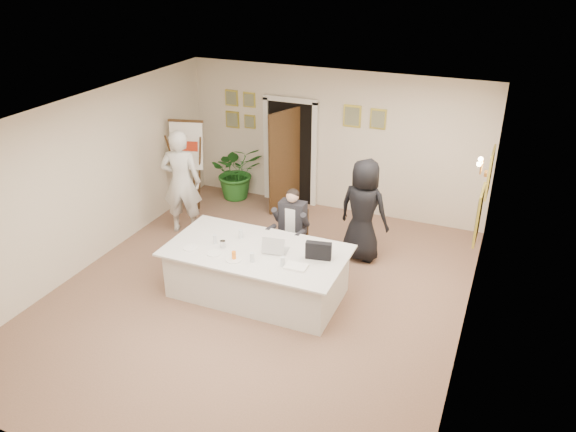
% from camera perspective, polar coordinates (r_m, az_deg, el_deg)
% --- Properties ---
extents(floor, '(7.00, 7.00, 0.00)m').
position_cam_1_polar(floor, '(8.71, -3.11, -8.04)').
color(floor, brown).
rests_on(floor, ground).
extents(ceiling, '(6.00, 7.00, 0.02)m').
position_cam_1_polar(ceiling, '(7.52, -3.62, 9.98)').
color(ceiling, white).
rests_on(ceiling, wall_back).
extents(wall_back, '(6.00, 0.10, 2.80)m').
position_cam_1_polar(wall_back, '(11.03, 4.67, 7.55)').
color(wall_back, beige).
rests_on(wall_back, floor).
extents(wall_front, '(6.00, 0.10, 2.80)m').
position_cam_1_polar(wall_front, '(5.58, -19.71, -14.14)').
color(wall_front, beige).
rests_on(wall_front, floor).
extents(wall_left, '(0.10, 7.00, 2.80)m').
position_cam_1_polar(wall_left, '(9.62, -19.66, 3.28)').
color(wall_left, beige).
rests_on(wall_left, floor).
extents(wall_right, '(0.10, 7.00, 2.80)m').
position_cam_1_polar(wall_right, '(7.34, 18.29, -3.63)').
color(wall_right, beige).
rests_on(wall_right, floor).
extents(doorway, '(1.14, 0.86, 2.20)m').
position_cam_1_polar(doorway, '(11.28, 0.04, 6.13)').
color(doorway, black).
rests_on(doorway, floor).
extents(pictures_back_wall, '(3.40, 0.06, 0.80)m').
position_cam_1_polar(pictures_back_wall, '(11.14, 0.74, 10.22)').
color(pictures_back_wall, '#D3C748').
rests_on(pictures_back_wall, wall_back).
extents(pictures_right_wall, '(0.06, 2.20, 0.80)m').
position_cam_1_polar(pictures_right_wall, '(8.28, 19.32, 2.34)').
color(pictures_right_wall, '#D3C748').
rests_on(pictures_right_wall, wall_right).
extents(wall_sconce, '(0.20, 0.30, 0.24)m').
position_cam_1_polar(wall_sconce, '(8.15, 19.19, 4.67)').
color(wall_sconce, '#C98E40').
rests_on(wall_sconce, wall_right).
extents(conference_table, '(2.69, 1.43, 0.78)m').
position_cam_1_polar(conference_table, '(8.54, -3.16, -5.66)').
color(conference_table, silver).
rests_on(conference_table, floor).
extents(seated_man, '(0.59, 0.63, 1.36)m').
position_cam_1_polar(seated_man, '(9.19, 0.37, -1.14)').
color(seated_man, black).
rests_on(seated_man, floor).
extents(flip_chart, '(0.67, 0.48, 1.85)m').
position_cam_1_polar(flip_chart, '(11.22, -9.94, 4.59)').
color(flip_chart, '#342510').
rests_on(flip_chart, floor).
extents(standing_man, '(0.83, 0.68, 1.96)m').
position_cam_1_polar(standing_man, '(10.35, -10.79, 3.42)').
color(standing_man, silver).
rests_on(standing_man, floor).
extents(standing_woman, '(0.96, 0.72, 1.77)m').
position_cam_1_polar(standing_woman, '(9.36, 7.67, 0.56)').
color(standing_woman, black).
rests_on(standing_woman, floor).
extents(potted_palm, '(1.39, 1.35, 1.17)m').
position_cam_1_polar(potted_palm, '(11.79, -5.22, 4.54)').
color(potted_palm, '#236421').
rests_on(potted_palm, floor).
extents(laptop, '(0.39, 0.41, 0.28)m').
position_cam_1_polar(laptop, '(8.24, -1.18, -2.68)').
color(laptop, '#B7BABC').
rests_on(laptop, conference_table).
extents(laptop_bag, '(0.38, 0.17, 0.26)m').
position_cam_1_polar(laptop_bag, '(8.05, 3.11, -3.54)').
color(laptop_bag, black).
rests_on(laptop_bag, conference_table).
extents(paper_stack, '(0.32, 0.23, 0.03)m').
position_cam_1_polar(paper_stack, '(7.88, 0.83, -5.16)').
color(paper_stack, white).
rests_on(paper_stack, conference_table).
extents(plate_left, '(0.28, 0.28, 0.01)m').
position_cam_1_polar(plate_left, '(8.49, -9.89, -3.19)').
color(plate_left, white).
rests_on(plate_left, conference_table).
extents(plate_mid, '(0.24, 0.24, 0.01)m').
position_cam_1_polar(plate_mid, '(8.29, -7.52, -3.79)').
color(plate_mid, white).
rests_on(plate_mid, conference_table).
extents(plate_near, '(0.31, 0.31, 0.01)m').
position_cam_1_polar(plate_near, '(8.10, -5.54, -4.42)').
color(plate_near, white).
rests_on(plate_near, conference_table).
extents(glass_a, '(0.07, 0.07, 0.14)m').
position_cam_1_polar(glass_a, '(8.54, -7.42, -2.34)').
color(glass_a, silver).
rests_on(glass_a, conference_table).
extents(glass_b, '(0.07, 0.07, 0.14)m').
position_cam_1_polar(glass_b, '(8.01, -3.69, -4.21)').
color(glass_b, silver).
rests_on(glass_b, conference_table).
extents(glass_c, '(0.08, 0.08, 0.14)m').
position_cam_1_polar(glass_c, '(7.89, -0.54, -4.64)').
color(glass_c, silver).
rests_on(glass_c, conference_table).
extents(glass_d, '(0.08, 0.08, 0.14)m').
position_cam_1_polar(glass_d, '(8.65, -4.82, -1.84)').
color(glass_d, silver).
rests_on(glass_d, conference_table).
extents(oj_glass, '(0.06, 0.06, 0.13)m').
position_cam_1_polar(oj_glass, '(8.08, -5.52, -4.02)').
color(oj_glass, orange).
rests_on(oj_glass, conference_table).
extents(steel_jug, '(0.11, 0.11, 0.11)m').
position_cam_1_polar(steel_jug, '(8.42, -6.64, -2.86)').
color(steel_jug, silver).
rests_on(steel_jug, conference_table).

